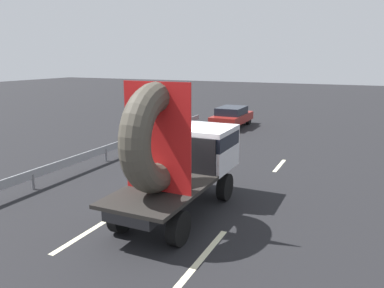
# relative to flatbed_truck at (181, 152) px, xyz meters

# --- Properties ---
(ground_plane) EXTENTS (120.00, 120.00, 0.00)m
(ground_plane) POSITION_rel_flatbed_truck_xyz_m (-0.20, 0.47, -1.85)
(ground_plane) COLOR black
(flatbed_truck) EXTENTS (2.02, 5.25, 3.93)m
(flatbed_truck) POSITION_rel_flatbed_truck_xyz_m (0.00, 0.00, 0.00)
(flatbed_truck) COLOR black
(flatbed_truck) RESTS_ON ground_plane
(distant_sedan) EXTENTS (1.76, 4.11, 1.34)m
(distant_sedan) POSITION_rel_flatbed_truck_xyz_m (-3.26, 14.05, -1.13)
(distant_sedan) COLOR black
(distant_sedan) RESTS_ON ground_plane
(guardrail) EXTENTS (0.10, 16.21, 0.71)m
(guardrail) POSITION_rel_flatbed_truck_xyz_m (-5.55, 5.62, -1.32)
(guardrail) COLOR gray
(guardrail) RESTS_ON ground_plane
(lane_dash_left_near) EXTENTS (0.16, 2.69, 0.01)m
(lane_dash_left_near) POSITION_rel_flatbed_truck_xyz_m (-1.63, -2.22, -1.85)
(lane_dash_left_near) COLOR beige
(lane_dash_left_near) RESTS_ON ground_plane
(lane_dash_left_far) EXTENTS (0.16, 2.97, 0.01)m
(lane_dash_left_far) POSITION_rel_flatbed_truck_xyz_m (-1.63, 5.69, -1.85)
(lane_dash_left_far) COLOR beige
(lane_dash_left_far) RESTS_ON ground_plane
(lane_dash_right_near) EXTENTS (0.16, 2.79, 0.01)m
(lane_dash_right_near) POSITION_rel_flatbed_truck_xyz_m (1.63, -2.10, -1.85)
(lane_dash_right_near) COLOR beige
(lane_dash_right_near) RESTS_ON ground_plane
(lane_dash_right_far) EXTENTS (0.16, 2.01, 0.01)m
(lane_dash_right_far) POSITION_rel_flatbed_truck_xyz_m (1.63, 6.15, -1.85)
(lane_dash_right_far) COLOR beige
(lane_dash_right_far) RESTS_ON ground_plane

